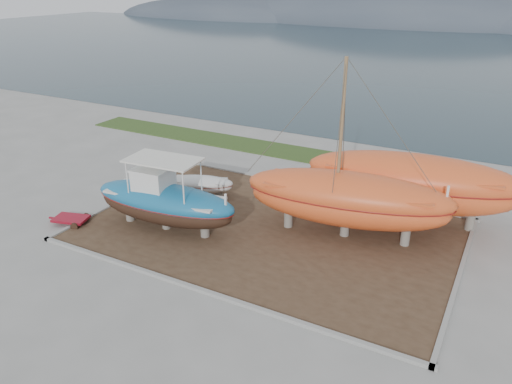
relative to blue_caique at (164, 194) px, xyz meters
The scene contains 11 objects.
ground 5.35m from the blue_caique, 19.39° to the right, with size 140.00×140.00×0.00m, color gray.
dirt_patch 5.59m from the blue_caique, 26.44° to the left, with size 18.00×12.00×0.06m, color #422D1E.
curb_frame 5.58m from the blue_caique, 26.44° to the left, with size 18.60×12.60×0.15m, color gray, non-canonical shape.
grass_strip 14.74m from the blue_caique, 71.21° to the left, with size 44.00×3.00×0.08m, color #284219.
sea 68.53m from the blue_caique, 86.06° to the left, with size 260.00×100.00×0.04m, color #1C3038, non-canonical shape.
mountain_ridge 123.45m from the blue_caique, 87.81° to the left, with size 200.00×36.00×20.00m, color #333D49, non-canonical shape.
blue_caique is the anchor object (origin of this frame).
white_dinghy 4.46m from the blue_caique, 100.36° to the left, with size 3.89×1.46×1.17m, color silver, non-canonical shape.
orange_sailboat 9.31m from the blue_caique, 23.48° to the left, with size 10.01×2.95×8.64m, color #E25222, non-canonical shape.
orange_bare_hull 12.50m from the blue_caique, 32.55° to the left, with size 10.72×3.22×3.51m, color #E25222, non-canonical shape.
red_trailer 5.39m from the blue_caique, 158.00° to the right, with size 2.57×1.28×0.36m, color maroon, non-canonical shape.
Camera 1 is at (10.06, -16.06, 11.91)m, focal length 35.00 mm.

